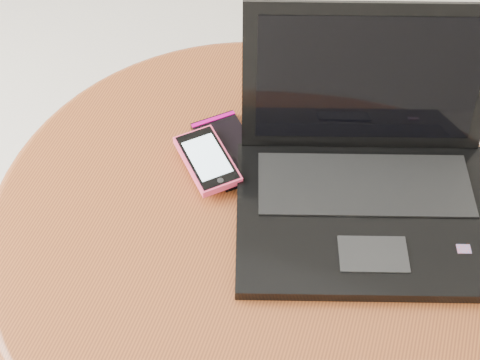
% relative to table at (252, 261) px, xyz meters
% --- Properties ---
extents(table, '(0.70, 0.70, 0.56)m').
position_rel_table_xyz_m(table, '(0.00, 0.00, 0.00)').
color(table, brown).
rests_on(table, ground).
extents(laptop, '(0.40, 0.38, 0.21)m').
position_rel_table_xyz_m(laptop, '(0.13, 0.07, 0.16)').
color(laptop, black).
rests_on(laptop, table).
extents(phone_black, '(0.13, 0.14, 0.01)m').
position_rel_table_xyz_m(phone_black, '(-0.06, 0.09, 0.13)').
color(phone_black, black).
rests_on(phone_black, table).
extents(phone_pink, '(0.11, 0.12, 0.01)m').
position_rel_table_xyz_m(phone_pink, '(-0.08, 0.05, 0.14)').
color(phone_pink, '#F53D67').
rests_on(phone_pink, phone_black).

